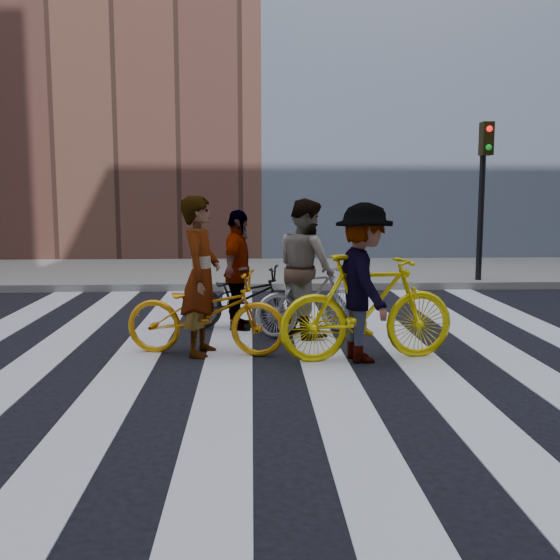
{
  "coord_description": "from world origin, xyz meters",
  "views": [
    {
      "loc": [
        -0.27,
        -7.81,
        1.93
      ],
      "look_at": [
        0.08,
        0.3,
        0.85
      ],
      "focal_mm": 42.0,
      "sensor_mm": 36.0,
      "label": 1
    }
  ],
  "objects": [
    {
      "name": "bike_silver_mid",
      "position": [
        0.51,
        0.95,
        0.49
      ],
      "size": [
        1.67,
        1.06,
        0.97
      ],
      "primitive_type": "imported",
      "rotation": [
        0.0,
        0.0,
        1.98
      ],
      "color": "#ACAEB7",
      "rests_on": "ground"
    },
    {
      "name": "zebra_crosswalk",
      "position": [
        0.0,
        0.0,
        0.01
      ],
      "size": [
        8.25,
        10.0,
        0.01
      ],
      "color": "silver",
      "rests_on": "ground"
    },
    {
      "name": "rider_right",
      "position": [
        1.01,
        -0.43,
        0.91
      ],
      "size": [
        0.84,
        1.27,
        1.83
      ],
      "primitive_type": "imported",
      "rotation": [
        0.0,
        0.0,
        1.72
      ],
      "color": "slate",
      "rests_on": "ground"
    },
    {
      "name": "bike_dark_rear",
      "position": [
        -0.42,
        1.36,
        0.46
      ],
      "size": [
        1.83,
        0.95,
        0.92
      ],
      "primitive_type": "imported",
      "rotation": [
        0.0,
        0.0,
        1.37
      ],
      "color": "black",
      "rests_on": "ground"
    },
    {
      "name": "ground",
      "position": [
        0.0,
        0.0,
        0.0
      ],
      "size": [
        100.0,
        100.0,
        0.0
      ],
      "primitive_type": "plane",
      "color": "black",
      "rests_on": "ground"
    },
    {
      "name": "rider_left",
      "position": [
        -0.88,
        -0.07,
        0.95
      ],
      "size": [
        0.57,
        0.76,
        1.9
      ],
      "primitive_type": "imported",
      "rotation": [
        0.0,
        0.0,
        1.39
      ],
      "color": "slate",
      "rests_on": "ground"
    },
    {
      "name": "bike_yellow_left",
      "position": [
        -0.83,
        -0.07,
        0.51
      ],
      "size": [
        2.02,
        1.0,
        1.02
      ],
      "primitive_type": "imported",
      "rotation": [
        0.0,
        0.0,
        1.39
      ],
      "color": "orange",
      "rests_on": "ground"
    },
    {
      "name": "bike_yellow_right",
      "position": [
        1.06,
        -0.43,
        0.62
      ],
      "size": [
        2.13,
        0.88,
        1.24
      ],
      "primitive_type": "imported",
      "rotation": [
        0.0,
        0.0,
        1.72
      ],
      "color": "yellow",
      "rests_on": "ground"
    },
    {
      "name": "sidewalk_far",
      "position": [
        0.0,
        7.5,
        0.07
      ],
      "size": [
        100.0,
        5.0,
        0.15
      ],
      "primitive_type": "cube",
      "color": "gray",
      "rests_on": "ground"
    },
    {
      "name": "rider_rear",
      "position": [
        -0.47,
        1.36,
        0.85
      ],
      "size": [
        0.61,
        1.06,
        1.7
      ],
      "primitive_type": "imported",
      "rotation": [
        0.0,
        0.0,
        1.37
      ],
      "color": "slate",
      "rests_on": "ground"
    },
    {
      "name": "rider_mid",
      "position": [
        0.46,
        0.95,
        0.93
      ],
      "size": [
        1.01,
        1.11,
        1.86
      ],
      "primitive_type": "imported",
      "rotation": [
        0.0,
        0.0,
        1.98
      ],
      "color": "slate",
      "rests_on": "ground"
    },
    {
      "name": "traffic_signal",
      "position": [
        4.4,
        5.32,
        2.28
      ],
      "size": [
        0.22,
        0.42,
        3.33
      ],
      "color": "black",
      "rests_on": "ground"
    }
  ]
}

